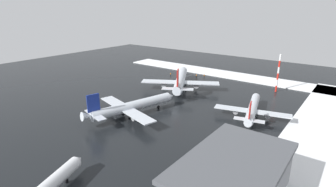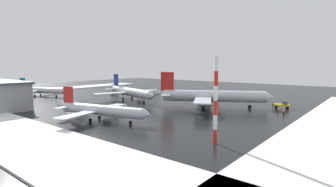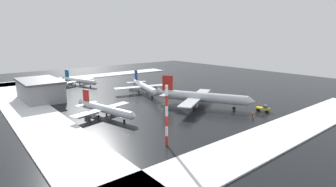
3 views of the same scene
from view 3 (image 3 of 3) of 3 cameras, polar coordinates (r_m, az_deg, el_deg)
The scene contains 14 objects.
ground_plane at distance 125.03m, azimuth -4.83°, elevation -0.03°, with size 240.00×240.00×0.00m, color black.
snow_bank_far at distance 106.22m, azimuth -27.76°, elevation -3.62°, with size 152.00×16.00×0.37m, color white.
snow_bank_left at distance 183.46m, azimuth -16.73°, elevation 3.56°, with size 14.00×116.00×0.37m, color white.
snow_bank_right at distance 81.01m, azimuth 23.24°, elevation -7.92°, with size 14.00×116.00×0.37m, color white.
airplane_distant_tail at distance 101.96m, azimuth 7.39°, elevation -0.77°, with size 35.08×30.00×11.49m.
airplane_parked_starboard at distance 152.75m, azimuth -18.76°, elevation 2.65°, with size 25.88×21.87×7.96m.
airplane_foreground_jet at distance 90.89m, azimuth -13.47°, elevation -3.36°, with size 27.48×23.07×8.27m.
airplane_far_rear at distance 124.72m, azimuth -5.24°, elevation 1.46°, with size 32.74×27.49×9.86m.
pushback_tug at distance 101.30m, azimuth 20.08°, elevation -3.00°, with size 4.96×3.10×2.50m.
ground_crew_beside_wing at distance 93.95m, azimuth 17.95°, elevation -4.23°, with size 0.36×0.36×1.71m.
ground_crew_near_tug at distance 90.26m, azimuth 18.11°, elevation -4.92°, with size 0.36×0.36×1.71m.
ground_crew_mid_apron at distance 106.38m, azimuth 19.21°, elevation -2.39°, with size 0.36×0.36×1.71m.
antenna_mast at distance 64.50m, azimuth -0.30°, elevation -4.93°, with size 0.70×0.70×15.45m.
cargo_hangar at distance 124.22m, azimuth -26.08°, elevation 0.74°, with size 25.08×15.13×8.80m.
Camera 3 is at (101.11, -68.39, 27.06)m, focal length 28.00 mm.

